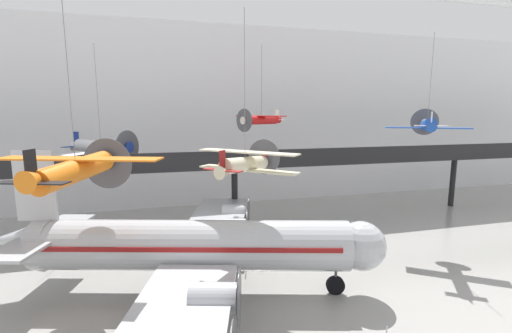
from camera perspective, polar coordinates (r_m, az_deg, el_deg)
name	(u,v)px	position (r m, az deg, el deg)	size (l,w,h in m)	color
hangar_back_wall	(219,117)	(48.63, -6.12, 8.25)	(140.00, 3.00, 24.25)	white
mezzanine_walkway	(236,164)	(37.58, -3.35, 0.46)	(110.00, 3.20, 8.76)	black
airliner_silver_main	(190,246)	(24.85, -10.99, -12.82)	(27.15, 31.48, 10.17)	#B7BABF
suspended_plane_white_twin	(101,147)	(39.57, -24.43, 2.93)	(7.92, 8.55, 12.03)	silver
suspended_plane_orange_highwing	(76,169)	(22.56, -27.83, -0.42)	(9.79, 8.33, 12.14)	orange
suspended_plane_cream_biplane	(245,164)	(24.20, -1.79, 0.50)	(6.56, 6.53, 11.68)	beige
suspended_plane_blue_trainer	(427,125)	(35.16, 26.67, 6.21)	(6.58, 6.07, 9.22)	#1E4CAD
suspended_plane_red_highwing	(261,119)	(37.20, 0.91, 7.85)	(5.76, 6.44, 9.04)	red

